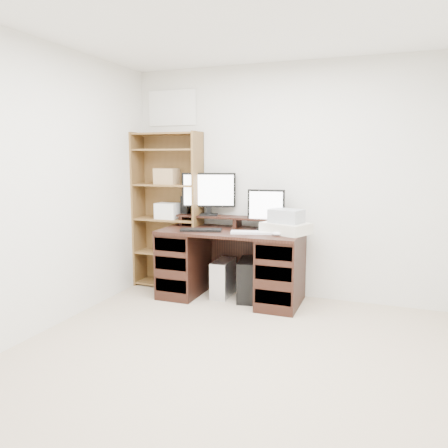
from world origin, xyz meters
The scene contains 14 objects.
room centered at (0.00, 0.00, 1.25)m, with size 3.54×4.04×2.54m.
desk centered at (-0.50, 1.64, 0.39)m, with size 1.50×0.70×0.75m.
riser_shelf centered at (-0.50, 1.85, 0.84)m, with size 1.40×0.22×0.12m.
monitor_wide centered at (-0.84, 1.86, 1.14)m, with size 0.58×0.23×0.48m.
monitor_small centered at (-0.17, 1.81, 0.98)m, with size 0.39×0.17×0.43m.
speaker centered at (-1.15, 1.89, 0.97)m, with size 0.08×0.08×0.20m, color black.
keyboard_black centered at (-0.78, 1.49, 0.76)m, with size 0.43×0.14×0.02m, color black.
keyboard_white centered at (-0.22, 1.55, 0.76)m, with size 0.46×0.14×0.02m, color white.
mouse centered at (0.02, 1.51, 0.77)m, with size 0.10×0.06×0.04m, color silver.
printer centered at (0.08, 1.67, 0.81)m, with size 0.44×0.33×0.11m, color beige.
basket centered at (0.08, 1.67, 0.93)m, with size 0.32×0.23×0.14m, color #9FA3A9.
tower_silver centered at (-0.61, 1.70, 0.20)m, with size 0.18×0.40×0.40m, color silver.
tower_black centered at (-0.32, 1.68, 0.22)m, with size 0.26×0.46×0.44m.
bookshelf centered at (-1.35, 1.86, 0.92)m, with size 0.80×0.30×1.80m.
Camera 1 is at (1.03, -2.65, 1.53)m, focal length 35.00 mm.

